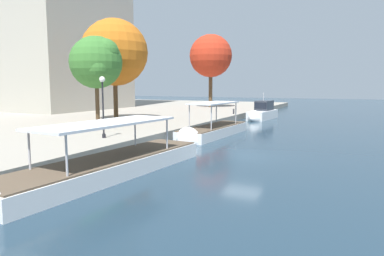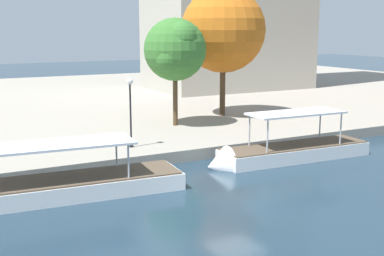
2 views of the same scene
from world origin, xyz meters
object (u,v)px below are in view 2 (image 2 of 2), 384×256
tour_boat_2 (283,155)px  tour_boat_1 (29,193)px  lamp_post (130,103)px  tree_0 (225,30)px  tree_2 (175,49)px

tour_boat_2 → tour_boat_1: bearing=4.2°
tour_boat_2 → lamp_post: 10.42m
lamp_post → tree_0: 14.85m
lamp_post → tree_2: bearing=42.3°
tour_boat_2 → tree_2: bearing=-72.3°
tree_0 → tree_2: 6.65m
lamp_post → tour_boat_2: bearing=-30.3°
tree_0 → tree_2: (-5.99, -2.51, -1.43)m
tree_2 → lamp_post: bearing=-137.7°
lamp_post → tree_0: (11.79, 7.78, 4.58)m
tour_boat_2 → tree_0: size_ratio=1.04×
tree_2 → tree_0: bearing=22.7°
tour_boat_2 → lamp_post: size_ratio=2.58×
lamp_post → tree_2: (5.80, 5.27, 3.16)m
lamp_post → tree_2: 8.44m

